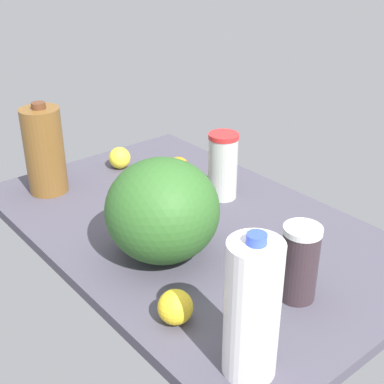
% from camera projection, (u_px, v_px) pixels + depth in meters
% --- Properties ---
extents(countertop, '(1.20, 0.76, 0.03)m').
position_uv_depth(countertop, '(192.00, 229.00, 1.49)').
color(countertop, '#474452').
rests_on(countertop, ground).
extents(tumbler_cup, '(0.09, 0.09, 0.20)m').
position_uv_depth(tumbler_cup, '(223.00, 166.00, 1.58)').
color(tumbler_cup, beige).
rests_on(tumbler_cup, countertop).
extents(shaker_bottle, '(0.08, 0.08, 0.18)m').
position_uv_depth(shaker_bottle, '(299.00, 263.00, 1.16)').
color(shaker_bottle, '#36282D').
rests_on(shaker_bottle, countertop).
extents(milk_jug, '(0.10, 0.10, 0.30)m').
position_uv_depth(milk_jug, '(252.00, 310.00, 0.94)').
color(milk_jug, white).
rests_on(milk_jug, countertop).
extents(watermelon, '(0.28, 0.28, 0.26)m').
position_uv_depth(watermelon, '(162.00, 210.00, 1.29)').
color(watermelon, '#2F6226').
rests_on(watermelon, countertop).
extents(chocolate_milk_jug, '(0.12, 0.12, 0.28)m').
position_uv_depth(chocolate_milk_jug, '(44.00, 151.00, 1.61)').
color(chocolate_milk_jug, brown).
rests_on(chocolate_milk_jug, countertop).
extents(lemon_far_back, '(0.07, 0.07, 0.07)m').
position_uv_depth(lemon_far_back, '(175.00, 307.00, 1.10)').
color(lemon_far_back, yellow).
rests_on(lemon_far_back, countertop).
extents(lemon_by_jug, '(0.07, 0.07, 0.07)m').
position_uv_depth(lemon_by_jug, '(120.00, 158.00, 1.80)').
color(lemon_by_jug, yellow).
rests_on(lemon_by_jug, countertop).
extents(orange_loose, '(0.08, 0.08, 0.08)m').
position_uv_depth(orange_loose, '(178.00, 169.00, 1.72)').
color(orange_loose, orange).
rests_on(orange_loose, countertop).
extents(lime_near_front, '(0.06, 0.06, 0.06)m').
position_uv_depth(lime_near_front, '(144.00, 199.00, 1.55)').
color(lime_near_front, '#60B12F').
rests_on(lime_near_front, countertop).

